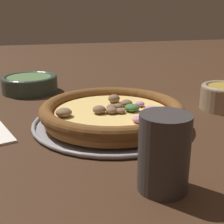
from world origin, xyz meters
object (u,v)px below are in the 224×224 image
(pizza_tray, at_px, (112,123))
(bowl_far, at_px, (30,83))
(pizza, at_px, (112,112))
(drinking_cup, at_px, (164,153))

(pizza_tray, height_order, bowl_far, bowl_far)
(pizza_tray, relative_size, pizza, 1.11)
(pizza_tray, bearing_deg, bowl_far, -154.49)
(pizza_tray, xyz_separation_m, drinking_cup, (0.23, -0.00, 0.04))
(bowl_far, distance_m, drinking_cup, 0.55)
(pizza, distance_m, bowl_far, 0.33)
(pizza_tray, distance_m, bowl_far, 0.33)
(bowl_far, height_order, drinking_cup, drinking_cup)
(drinking_cup, bearing_deg, pizza, 179.86)
(pizza, relative_size, drinking_cup, 2.82)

